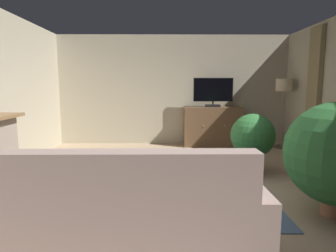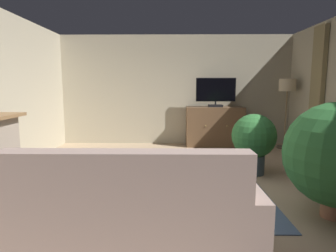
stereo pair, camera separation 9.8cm
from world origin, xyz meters
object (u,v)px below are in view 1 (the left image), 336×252
Objects in this scene: television at (213,92)px; cat at (85,186)px; floor_lamp at (284,92)px; potted_plant_leafy_by_curtain at (253,139)px; tv_remote at (167,167)px; folded_newspaper at (156,168)px; coffee_table at (150,172)px; sofa_floral at (137,222)px; tv_cabinet at (212,127)px.

television reaches higher than cat.
potted_plant_leafy_by_curtain is at bearing -123.42° from floor_lamp.
tv_remote is 0.57× the size of folded_newspaper.
folded_newspaper reaches higher than coffee_table.
tv_cabinet is at bearing 73.24° from sofa_floral.
potted_plant_leafy_by_curtain is (0.33, -2.30, -0.77)m from television.
folded_newspaper is at bearing -111.19° from television.
potted_plant_leafy_by_curtain is at bearing 54.52° from sofa_floral.
potted_plant_leafy_by_curtain is 2.91m from cat.
folded_newspaper is at bearing -12.71° from cat.
coffee_table is 4.57m from floor_lamp.
folded_newspaper is at bearing -145.41° from potted_plant_leafy_by_curtain.
television is 1.09× the size of coffee_table.
cat is at bearing -126.66° from television.
tv_remote is 0.10× the size of floor_lamp.
cat is (-2.39, -3.21, -1.29)m from television.
potted_plant_leafy_by_curtain is 1.47× the size of cat.
potted_plant_leafy_by_curtain is at bearing 171.74° from tv_remote.
floor_lamp is (1.37, 2.07, 0.76)m from potted_plant_leafy_by_curtain.
coffee_table is at bearing -147.12° from potted_plant_leafy_by_curtain.
sofa_floral is at bearing -106.93° from television.
cat is at bearing -143.86° from floor_lamp.
cat is 0.42× the size of floor_lamp.
potted_plant_leafy_by_curtain reaches higher than coffee_table.
potted_plant_leafy_by_curtain reaches higher than tv_cabinet.
television is (0.00, -0.05, 0.91)m from tv_cabinet.
sofa_floral is 3.08× the size of cat.
coffee_table is at bearing -12.69° from cat.
folded_newspaper is at bearing 84.60° from sofa_floral.
tv_cabinet is at bearing 53.79° from cat.
floor_lamp reaches higher than sofa_floral.
tv_cabinet is 1.37× the size of potted_plant_leafy_by_curtain.
tv_remote is at bearing 78.94° from sofa_floral.
floor_lamp is at bearing 45.80° from coffee_table.
tv_cabinet is 0.85× the size of floor_lamp.
cat is at bearing -126.21° from tv_cabinet.
tv_cabinet is 1.94m from floor_lamp.
folded_newspaper is (-1.34, -3.50, -0.05)m from tv_cabinet.
folded_newspaper is 0.18× the size of floor_lamp.
television is at bearing 73.07° from sofa_floral.
tv_cabinet is 4.06m from cat.
tv_remote is 1.89m from potted_plant_leafy_by_curtain.
tv_remote is at bearing 5.25° from folded_newspaper.
television is at bearing 98.10° from potted_plant_leafy_by_curtain.
tv_remote is 0.08× the size of sofa_floral.
tv_cabinet is at bearing 90.00° from television.
floor_lamp is at bearing -176.60° from tv_remote.
tv_remote is at bearing -132.22° from floor_lamp.
coffee_table is (-1.42, -3.42, -1.03)m from television.
television is at bearing 58.95° from folded_newspaper.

